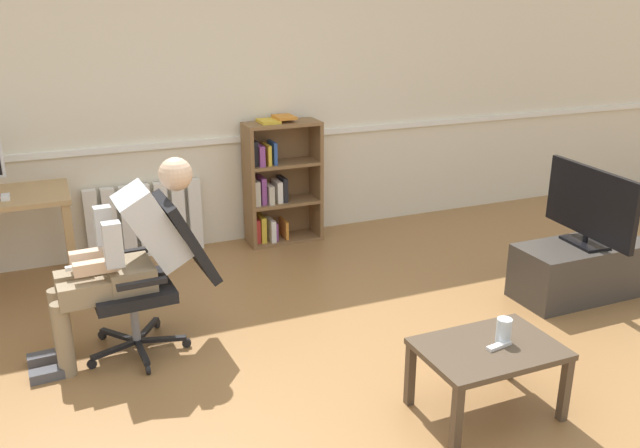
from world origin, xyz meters
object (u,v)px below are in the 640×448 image
object	(u,v)px
radiator	(145,220)
bookshelf	(277,184)
computer_mouse	(6,197)
tv_stand	(581,270)
office_chair	(157,269)
coffee_table	(489,355)
drinking_glass	(504,331)
person_seated	(125,255)
tv_screen	(590,205)
spare_remote	(499,346)

from	to	relation	value
radiator	bookshelf	bearing A→B (deg)	-4.90
computer_mouse	tv_stand	world-z (taller)	computer_mouse
bookshelf	radiator	xyz separation A→B (m)	(-1.14, 0.10, -0.21)
office_chair	coffee_table	world-z (taller)	office_chair
bookshelf	drinking_glass	size ratio (longest dim) A/B	8.40
computer_mouse	tv_stand	distance (m)	4.11
person_seated	coffee_table	world-z (taller)	person_seated
drinking_glass	bookshelf	bearing A→B (deg)	94.48
radiator	tv_screen	size ratio (longest dim) A/B	1.09
person_seated	computer_mouse	bearing A→B (deg)	-152.06
computer_mouse	coffee_table	size ratio (longest dim) A/B	0.14
tv_screen	tv_stand	bearing A→B (deg)	90.00
radiator	office_chair	size ratio (longest dim) A/B	0.99
coffee_table	bookshelf	bearing A→B (deg)	92.70
office_chair	person_seated	world-z (taller)	person_seated
coffee_table	spare_remote	bearing A→B (deg)	-36.06
computer_mouse	tv_screen	xyz separation A→B (m)	(3.78, -1.54, -0.08)
tv_screen	drinking_glass	size ratio (longest dim) A/B	6.52
radiator	spare_remote	size ratio (longest dim) A/B	6.31
drinking_glass	person_seated	bearing A→B (deg)	141.42
tv_screen	spare_remote	size ratio (longest dim) A/B	5.78
office_chair	bookshelf	bearing A→B (deg)	136.05
computer_mouse	bookshelf	distance (m)	2.18
tv_screen	coffee_table	bearing A→B (deg)	125.51
spare_remote	radiator	bearing A→B (deg)	-165.22
coffee_table	person_seated	bearing A→B (deg)	139.73
spare_remote	coffee_table	bearing A→B (deg)	-134.93
drinking_glass	tv_screen	bearing A→B (deg)	32.55
computer_mouse	spare_remote	bearing A→B (deg)	-47.18
person_seated	spare_remote	world-z (taller)	person_seated
computer_mouse	person_seated	world-z (taller)	person_seated
office_chair	tv_screen	world-z (taller)	office_chair
office_chair	tv_stand	size ratio (longest dim) A/B	0.97
person_seated	spare_remote	xyz separation A→B (m)	(1.65, -1.39, -0.24)
radiator	office_chair	xyz separation A→B (m)	(-0.16, -1.59, 0.21)
radiator	coffee_table	world-z (taller)	radiator
bookshelf	radiator	world-z (taller)	bookshelf
computer_mouse	tv_screen	bearing A→B (deg)	-22.14
person_seated	bookshelf	bearing A→B (deg)	132.60
bookshelf	tv_stand	distance (m)	2.57
tv_screen	spare_remote	world-z (taller)	tv_screen
spare_remote	drinking_glass	bearing A→B (deg)	116.55
tv_screen	coffee_table	distance (m)	1.81
radiator	spare_remote	distance (m)	3.27
bookshelf	spare_remote	bearing A→B (deg)	-86.58
bookshelf	office_chair	size ratio (longest dim) A/B	1.16
spare_remote	computer_mouse	bearing A→B (deg)	-146.06
bookshelf	coffee_table	world-z (taller)	bookshelf
radiator	tv_screen	world-z (taller)	tv_screen
bookshelf	tv_stand	xyz separation A→B (m)	(1.65, -1.95, -0.32)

